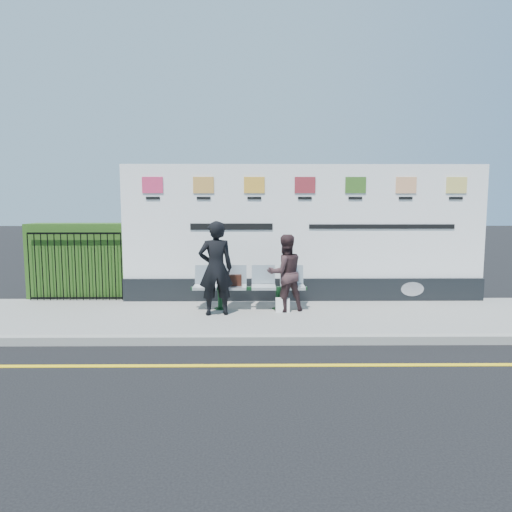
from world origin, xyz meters
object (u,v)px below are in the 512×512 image
Objects in this scene: bench at (249,297)px; woman_left at (216,268)px; billboard at (304,242)px; woman_right at (285,273)px.

woman_left is (-0.64, -0.46, 0.67)m from bench.
billboard is 4.39× the size of woman_left.
billboard reaches higher than woman_left.
bench is 1.24× the size of woman_left.
woman_right is at bearing -11.50° from bench.
bench is at bearing -155.10° from woman_left.
billboard reaches higher than woman_right.
billboard is at bearing 36.33° from bench.
woman_left is 1.41m from woman_right.
billboard is 1.26m from woman_right.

